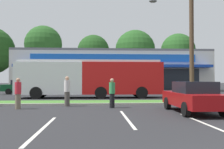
# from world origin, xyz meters

# --- Properties ---
(grass_median) EXTENTS (56.00, 2.20, 0.12)m
(grass_median) POSITION_xyz_m (0.00, 14.00, 0.06)
(grass_median) COLOR #427A2D
(grass_median) RESTS_ON ground_plane
(curb_lip) EXTENTS (56.00, 0.24, 0.12)m
(curb_lip) POSITION_xyz_m (0.00, 12.78, 0.06)
(curb_lip) COLOR #99968C
(curb_lip) RESTS_ON ground_plane
(parking_stripe_0) EXTENTS (0.12, 4.80, 0.01)m
(parking_stripe_0) POSITION_xyz_m (-4.45, 5.23, 0.00)
(parking_stripe_0) COLOR silver
(parking_stripe_0) RESTS_ON ground_plane
(parking_stripe_1) EXTENTS (0.12, 4.80, 0.01)m
(parking_stripe_1) POSITION_xyz_m (-1.50, 7.22, 0.00)
(parking_stripe_1) COLOR silver
(parking_stripe_1) RESTS_ON ground_plane
(parking_stripe_2) EXTENTS (0.12, 4.80, 0.01)m
(parking_stripe_2) POSITION_xyz_m (1.15, 5.95, 0.00)
(parking_stripe_2) COLOR silver
(parking_stripe_2) RESTS_ON ground_plane
(storefront_building) EXTENTS (26.91, 14.27, 5.70)m
(storefront_building) POSITION_xyz_m (-0.39, 36.46, 2.85)
(storefront_building) COLOR beige
(storefront_building) RESTS_ON ground_plane
(tree_left) EXTENTS (6.58, 6.58, 11.16)m
(tree_left) POSITION_xyz_m (-12.11, 42.77, 7.85)
(tree_left) COLOR #473323
(tree_left) RESTS_ON ground_plane
(tree_mid_left) EXTENTS (6.09, 6.09, 10.12)m
(tree_mid_left) POSITION_xyz_m (-3.30, 45.59, 7.05)
(tree_mid_left) COLOR #473323
(tree_mid_left) RESTS_ON ground_plane
(tree_mid) EXTENTS (7.86, 7.86, 11.42)m
(tree_mid) POSITION_xyz_m (4.95, 47.00, 7.48)
(tree_mid) COLOR #473323
(tree_mid) RESTS_ON ground_plane
(tree_mid_right) EXTENTS (6.68, 6.68, 10.60)m
(tree_mid_right) POSITION_xyz_m (13.23, 45.83, 7.24)
(tree_mid_right) COLOR #473323
(tree_mid_right) RESTS_ON ground_plane
(utility_pole) EXTENTS (3.15, 2.37, 10.06)m
(utility_pole) POSITION_xyz_m (3.62, 13.92, 5.38)
(utility_pole) COLOR #4C3826
(utility_pole) RESTS_ON ground_plane
(city_bus) EXTENTS (12.39, 2.68, 3.25)m
(city_bus) POSITION_xyz_m (-3.29, 19.11, 1.77)
(city_bus) COLOR #B71414
(city_bus) RESTS_ON ground_plane
(car_0) EXTENTS (1.86, 4.52, 1.48)m
(car_0) POSITION_xyz_m (1.87, 8.81, 0.76)
(car_0) COLOR maroon
(car_0) RESTS_ON ground_plane
(car_1) EXTENTS (4.69, 1.94, 1.54)m
(car_1) POSITION_xyz_m (-10.66, 25.63, 0.79)
(car_1) COLOR #0C3F1E
(car_1) RESTS_ON ground_plane
(pedestrian_near_bench) EXTENTS (0.34, 0.34, 1.67)m
(pedestrian_near_bench) POSITION_xyz_m (-6.93, 10.88, 0.84)
(pedestrian_near_bench) COLOR #726651
(pedestrian_near_bench) RESTS_ON ground_plane
(pedestrian_by_pole) EXTENTS (0.36, 0.36, 1.77)m
(pedestrian_by_pole) POSITION_xyz_m (-4.46, 12.14, 0.89)
(pedestrian_by_pole) COLOR #47423D
(pedestrian_by_pole) RESTS_ON ground_plane
(pedestrian_far) EXTENTS (0.33, 0.33, 1.65)m
(pedestrian_far) POSITION_xyz_m (-1.85, 11.13, 0.83)
(pedestrian_far) COLOR black
(pedestrian_far) RESTS_ON ground_plane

